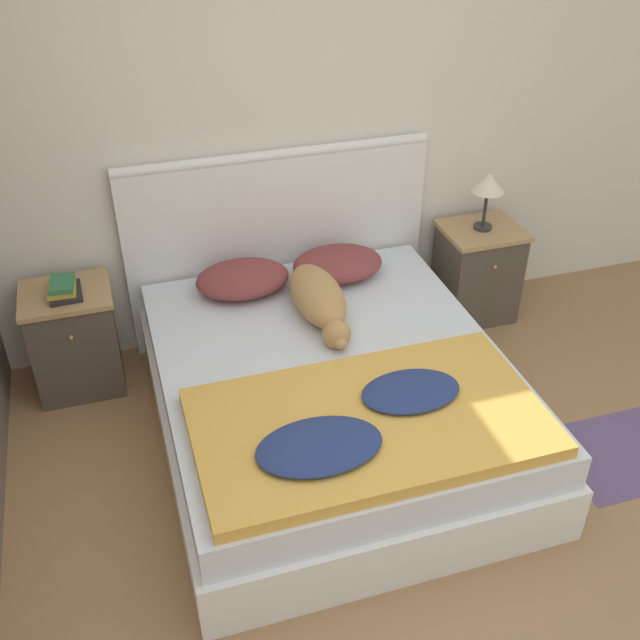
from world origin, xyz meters
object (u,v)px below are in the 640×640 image
at_px(book_stack, 63,289).
at_px(table_lamp, 488,185).
at_px(nightstand_left, 75,339).
at_px(pillow_right, 338,264).
at_px(dog, 319,299).
at_px(pillow_left, 243,279).
at_px(nightstand_right, 477,272).
at_px(bed, 332,397).

xyz_separation_m(book_stack, table_lamp, (2.42, 0.02, 0.24)).
bearing_deg(nightstand_left, pillow_right, -2.05).
relative_size(dog, table_lamp, 2.24).
bearing_deg(pillow_left, table_lamp, 2.21).
bearing_deg(nightstand_right, book_stack, -179.53).
height_order(dog, book_stack, book_stack).
relative_size(bed, dog, 2.50).
height_order(book_stack, table_lamp, table_lamp).
distance_m(nightstand_left, nightstand_right, 2.42).
distance_m(nightstand_left, dog, 1.36).
height_order(nightstand_left, nightstand_right, same).
bearing_deg(nightstand_left, bed, -33.42).
distance_m(pillow_right, dog, 0.42).
height_order(pillow_right, table_lamp, table_lamp).
bearing_deg(table_lamp, nightstand_left, -179.90).
bearing_deg(pillow_right, book_stack, 178.72).
height_order(nightstand_left, book_stack, book_stack).
relative_size(nightstand_left, pillow_right, 1.18).
xyz_separation_m(bed, table_lamp, (1.21, 0.80, 0.65)).
xyz_separation_m(pillow_left, book_stack, (-0.93, 0.03, 0.09)).
bearing_deg(dog, nightstand_left, 162.18).
bearing_deg(bed, table_lamp, 33.56).
height_order(pillow_left, dog, dog).
bearing_deg(pillow_left, book_stack, 177.97).
relative_size(bed, table_lamp, 5.61).
relative_size(pillow_left, table_lamp, 1.47).
bearing_deg(bed, dog, 81.93).
height_order(dog, table_lamp, table_lamp).
height_order(bed, book_stack, book_stack).
bearing_deg(pillow_right, bed, -110.28).
bearing_deg(pillow_right, dog, -121.87).
xyz_separation_m(nightstand_left, pillow_right, (1.49, -0.05, 0.25)).
bearing_deg(book_stack, dog, -17.01).
xyz_separation_m(nightstand_right, dog, (-1.15, -0.41, 0.27)).
relative_size(nightstand_left, nightstand_right, 1.00).
distance_m(bed, nightstand_right, 1.45).
relative_size(pillow_right, book_stack, 2.35).
xyz_separation_m(pillow_right, book_stack, (-1.48, 0.03, 0.09)).
bearing_deg(bed, book_stack, 147.21).
relative_size(pillow_right, table_lamp, 1.47).
xyz_separation_m(dog, book_stack, (-1.26, 0.39, 0.07)).
relative_size(nightstand_right, book_stack, 2.77).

